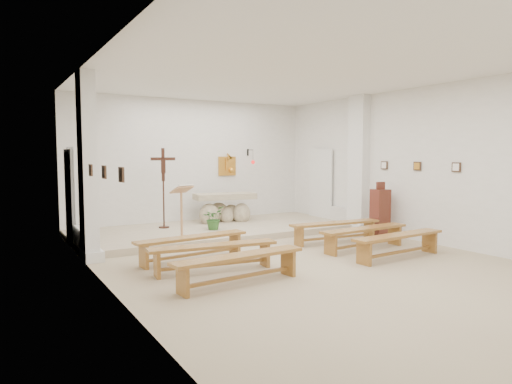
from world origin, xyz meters
TOP-DOWN VIEW (x-y plane):
  - ground at (0.00, 0.00)m, footprint 7.00×10.00m
  - wall_left at (-3.49, 0.00)m, footprint 0.02×10.00m
  - wall_right at (3.49, 0.00)m, footprint 0.02×10.00m
  - wall_back at (0.00, 4.99)m, footprint 7.00×0.02m
  - ceiling at (0.00, 0.00)m, footprint 7.00×10.00m
  - sanctuary_platform at (0.00, 3.50)m, footprint 6.98×3.00m
  - pilaster_left at (-3.37, 2.00)m, footprint 0.26×0.55m
  - pilaster_right at (3.37, 2.00)m, footprint 0.26×0.55m
  - gold_wall_relief at (1.05, 4.96)m, footprint 0.55×0.04m
  - sanctuary_lamp at (1.75, 4.71)m, footprint 0.11×0.36m
  - station_frame_left_front at (-3.47, -0.80)m, footprint 0.03×0.20m
  - station_frame_left_mid at (-3.47, 0.20)m, footprint 0.03×0.20m
  - station_frame_left_rear at (-3.47, 1.20)m, footprint 0.03×0.20m
  - station_frame_right_front at (3.47, -0.80)m, footprint 0.03×0.20m
  - station_frame_right_mid at (3.47, 0.20)m, footprint 0.03×0.20m
  - station_frame_right_rear at (3.47, 1.20)m, footprint 0.03×0.20m
  - radiator_left at (-3.43, 2.70)m, footprint 0.10×0.85m
  - radiator_right at (3.43, 2.70)m, footprint 0.10×0.85m
  - altar at (0.58, 4.23)m, footprint 1.73×0.87m
  - lectern at (-1.39, 2.36)m, footprint 0.50×0.45m
  - crucifix_stand at (-1.20, 4.06)m, footprint 0.60×0.26m
  - potted_plant at (-0.24, 3.20)m, footprint 0.67×0.66m
  - donation_pedestal at (3.10, 0.95)m, footprint 0.39×0.39m
  - bench_left_front at (-1.74, 0.98)m, footprint 2.24×0.57m
  - bench_right_front at (1.74, 0.98)m, footprint 2.24×0.55m
  - bench_left_second at (-1.74, 0.06)m, footprint 2.24×0.64m
  - bench_right_second at (1.74, 0.06)m, footprint 2.23×0.47m
  - bench_left_third at (-1.74, -0.86)m, footprint 2.23×0.53m
  - bench_right_third at (1.74, -0.86)m, footprint 2.23×0.48m

SIDE VIEW (x-z plane):
  - ground at x=0.00m, z-range 0.00..0.00m
  - sanctuary_platform at x=0.00m, z-range 0.00..0.15m
  - radiator_left at x=-3.43m, z-range 0.01..0.53m
  - radiator_right at x=3.43m, z-range 0.01..0.53m
  - bench_left_front at x=-1.74m, z-range 0.12..0.58m
  - bench_right_front at x=1.74m, z-range 0.12..0.58m
  - bench_left_second at x=-1.74m, z-range 0.12..0.58m
  - bench_right_second at x=1.74m, z-range 0.12..0.58m
  - bench_left_third at x=-1.74m, z-range 0.12..0.58m
  - bench_right_third at x=1.74m, z-range 0.12..0.58m
  - potted_plant at x=-0.24m, z-range 0.15..0.72m
  - altar at x=0.58m, z-range 0.05..0.91m
  - donation_pedestal at x=3.10m, z-range -0.08..1.25m
  - lectern at x=-1.39m, z-range 0.14..1.34m
  - crucifix_stand at x=-1.20m, z-range 0.31..2.30m
  - gold_wall_relief at x=1.05m, z-range 1.38..1.92m
  - station_frame_left_front at x=-3.47m, z-range 1.62..1.82m
  - station_frame_left_mid at x=-3.47m, z-range 1.62..1.82m
  - station_frame_left_rear at x=-3.47m, z-range 1.62..1.82m
  - station_frame_right_front at x=3.47m, z-range 1.62..1.82m
  - station_frame_right_mid at x=3.47m, z-range 1.62..1.82m
  - station_frame_right_rear at x=3.47m, z-range 1.62..1.82m
  - wall_left at x=-3.49m, z-range 0.00..3.50m
  - wall_right at x=3.49m, z-range 0.00..3.50m
  - wall_back at x=0.00m, z-range 0.00..3.50m
  - pilaster_left at x=-3.37m, z-range 0.00..3.50m
  - pilaster_right at x=3.37m, z-range 0.00..3.50m
  - sanctuary_lamp at x=1.75m, z-range 1.59..2.03m
  - ceiling at x=0.00m, z-range 3.48..3.50m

